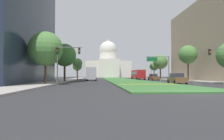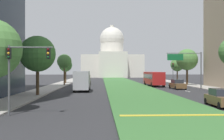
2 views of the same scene
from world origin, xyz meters
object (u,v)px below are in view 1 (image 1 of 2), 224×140
Objects in this scene: sedan_lead_stopped at (177,79)px; traffic_light_near_right at (224,58)px; city_bus at (138,74)px; sedan_far_horizon at (135,76)px; street_tree_left_far at (77,63)px; capitol_building at (108,65)px; street_tree_left_near at (46,49)px; box_truck_delivery at (91,74)px; sedan_midblock at (154,77)px; street_tree_right_mid at (188,55)px; traffic_light_near_left at (64,57)px; traffic_light_far_right at (151,70)px; street_tree_left_distant at (77,66)px; street_tree_right_distant at (154,66)px; street_tree_right_far at (160,62)px; street_tree_left_mid at (65,55)px; sedan_distant at (92,77)px; overhead_guide_sign at (160,63)px.

traffic_light_near_right is at bearing -35.56° from sedan_lead_stopped.
sedan_far_horizon is at bearing 82.33° from city_bus.
street_tree_left_far reaches higher than sedan_far_horizon.
capitol_building reaches higher than street_tree_left_near.
box_truck_delivery is at bearing -95.54° from capitol_building.
sedan_far_horizon reaches higher than sedan_midblock.
street_tree_left_near is 0.94× the size of street_tree_right_mid.
street_tree_left_near reaches higher than sedan_lead_stopped.
street_tree_left_far is 1.53× the size of sedan_far_horizon.
sedan_lead_stopped is (17.02, 4.16, -3.02)m from traffic_light_near_left.
street_tree_left_distant is at bearing 173.08° from traffic_light_far_right.
traffic_light_near_right is at bearing -87.33° from sedan_far_horizon.
street_tree_right_distant is at bearing 40.09° from traffic_light_far_right.
box_truck_delivery is at bearing -144.93° from street_tree_right_far.
traffic_light_near_left is 1.00× the size of traffic_light_far_right.
street_tree_left_mid reaches higher than street_tree_left_near.
street_tree_left_near is 1.74× the size of sedan_distant.
capitol_building is 64.30m from sedan_distant.
capitol_building reaches higher than street_tree_right_mid.
street_tree_right_far is 0.72× the size of city_bus.
traffic_light_near_right is 56.40m from sedan_far_horizon.
box_truck_delivery is at bearing 74.42° from street_tree_left_near.
traffic_light_near_right is 44.96m from street_tree_left_far.
street_tree_right_far reaches higher than traffic_light_near_right.
sedan_midblock reaches higher than sedan_distant.
street_tree_left_near reaches higher than sedan_far_horizon.
box_truck_delivery is at bearing 165.13° from street_tree_right_mid.
box_truck_delivery reaches higher than sedan_far_horizon.
street_tree_right_mid is 1.81× the size of sedan_far_horizon.
traffic_light_near_left is (-11.18, -106.96, -4.36)m from capitol_building.
traffic_light_far_right is 13.36m from sedan_far_horizon.
traffic_light_near_left is 22.37m from traffic_light_near_right.
capitol_building is at bearing 94.73° from city_bus.
overhead_guide_sign reaches higher than sedan_midblock.
sedan_far_horizon is (-1.33, 30.34, -3.81)m from overhead_guide_sign.
traffic_light_far_right is at bearing 77.47° from sedan_midblock.
city_bus reaches higher than sedan_lead_stopped.
traffic_light_near_left is 0.70× the size of street_tree_left_near.
street_tree_left_near is (-13.98, -105.26, -3.10)m from capitol_building.
street_tree_left_near is 36.47m from street_tree_left_far.
street_tree_left_distant is (-2.80, 47.09, 0.73)m from traffic_light_near_left.
traffic_light_far_right is at bearing 46.75° from box_truck_delivery.
box_truck_delivery reaches higher than sedan_midblock.
city_bus is at bearing 111.80° from overhead_guide_sign.
street_tree_right_far reaches higher than street_tree_right_distant.
street_tree_left_distant reaches higher than sedan_far_horizon.
sedan_distant is at bearing 135.53° from sedan_midblock.
sedan_distant is (-16.95, 16.64, -0.02)m from sedan_midblock.
street_tree_left_distant reaches higher than traffic_light_near_right.
sedan_distant is (2.50, 43.68, -3.02)m from traffic_light_near_left.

